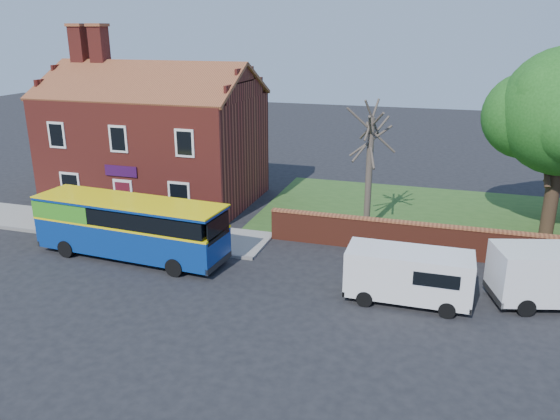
% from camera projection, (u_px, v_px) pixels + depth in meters
% --- Properties ---
extents(ground, '(120.00, 120.00, 0.00)m').
position_uv_depth(ground, '(175.00, 292.00, 22.52)').
color(ground, black).
rests_on(ground, ground).
extents(pavement, '(18.00, 3.50, 0.12)m').
position_uv_depth(pavement, '(108.00, 227.00, 29.67)').
color(pavement, gray).
rests_on(pavement, ground).
extents(kerb, '(18.00, 0.15, 0.14)m').
position_uv_depth(kerb, '(88.00, 238.00, 28.07)').
color(kerb, slate).
rests_on(kerb, ground).
extents(grass_strip, '(26.00, 12.00, 0.04)m').
position_uv_depth(grass_strip, '(491.00, 221.00, 30.69)').
color(grass_strip, '#426B28').
rests_on(grass_strip, ground).
extents(shop_building, '(12.30, 8.13, 10.50)m').
position_uv_depth(shop_building, '(156.00, 146.00, 33.83)').
color(shop_building, maroon).
rests_on(shop_building, ground).
extents(boundary_wall, '(22.00, 0.38, 1.60)m').
position_uv_depth(boundary_wall, '(501.00, 247.00, 25.00)').
color(boundary_wall, maroon).
rests_on(boundary_wall, ground).
extents(bus, '(9.44, 3.02, 2.84)m').
position_uv_depth(bus, '(125.00, 225.00, 25.50)').
color(bus, navy).
rests_on(bus, ground).
extents(van_near, '(4.84, 2.04, 2.12)m').
position_uv_depth(van_near, '(409.00, 274.00, 21.35)').
color(van_near, white).
rests_on(van_near, ground).
extents(bare_tree, '(2.48, 2.96, 6.62)m').
position_uv_depth(bare_tree, '(369.00, 169.00, 28.35)').
color(bare_tree, '#4C4238').
rests_on(bare_tree, ground).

